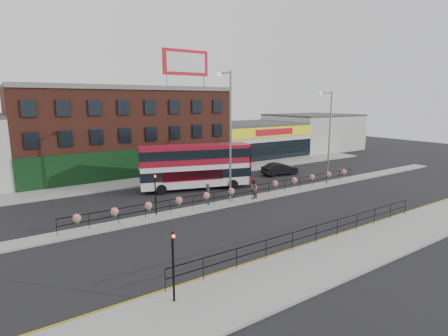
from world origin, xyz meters
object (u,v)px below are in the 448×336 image
car (280,169)px  lamp_column_east (328,130)px  lamp_column_west (229,126)px  pedestrian_a (208,194)px  pedestrian_b (253,188)px  double_decker_bus (196,162)px

car → lamp_column_east: size_ratio=0.49×
lamp_column_west → car: bearing=27.3°
car → pedestrian_a: (-13.51, -5.83, 0.30)m
pedestrian_b → lamp_column_east: lamp_column_east is taller
pedestrian_a → lamp_column_west: bearing=-73.4°
car → lamp_column_east: bearing=-162.8°
lamp_column_east → pedestrian_b: bearing=-177.0°
car → lamp_column_east: (0.89, -6.05, 5.03)m
pedestrian_a → pedestrian_b: size_ratio=0.97×
double_decker_bus → pedestrian_a: size_ratio=6.35×
pedestrian_a → lamp_column_east: (14.41, -0.21, 4.73)m
double_decker_bus → car: size_ratio=2.42×
pedestrian_a → lamp_column_west: size_ratio=0.16×
pedestrian_a → lamp_column_west: lamp_column_west is taller
double_decker_bus → car: bearing=1.4°
pedestrian_b → lamp_column_west: lamp_column_west is taller
lamp_column_west → lamp_column_east: size_ratio=1.16×
double_decker_bus → pedestrian_b: 6.90m
car → lamp_column_west: 14.27m
double_decker_bus → pedestrian_a: bearing=-109.4°
pedestrian_a → double_decker_bus: bearing=0.9°
car → lamp_column_west: size_ratio=0.42×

